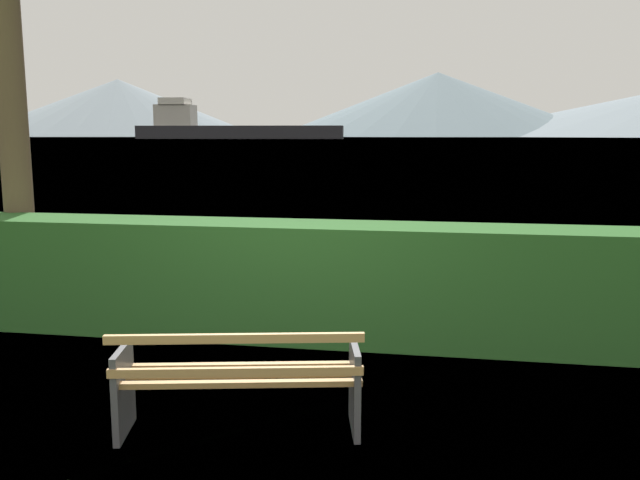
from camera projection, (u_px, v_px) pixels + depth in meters
The scene contains 6 objects.
ground_plane at pixel (241, 430), 5.15m from camera, with size 1400.00×1400.00×0.00m, color #567A38.
water_surface at pixel (435, 139), 304.36m from camera, with size 620.00×620.00×0.00m, color #6B8EA3.
park_bench at pixel (239, 380), 5.02m from camera, with size 1.92×0.94×0.87m.
hedge_row at pixel (302, 281), 7.40m from camera, with size 8.76×0.82×1.29m, color #285B23.
cargo_ship_large at pixel (225, 127), 291.16m from camera, with size 90.73×24.07×17.52m.
distant_hills at pixel (501, 108), 546.98m from camera, with size 797.35×409.55×52.88m.
Camera 1 is at (1.45, -4.67, 2.27)m, focal length 37.34 mm.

